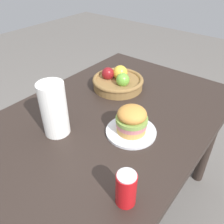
# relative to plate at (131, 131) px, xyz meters

# --- Properties ---
(ground_plane) EXTENTS (8.00, 8.00, 0.00)m
(ground_plane) POSITION_rel_plate_xyz_m (0.01, 0.16, -0.76)
(ground_plane) COLOR slate
(dining_table) EXTENTS (1.40, 0.90, 0.75)m
(dining_table) POSITION_rel_plate_xyz_m (0.01, 0.16, -0.11)
(dining_table) COLOR #2D231E
(dining_table) RESTS_ON ground_plane
(plate) EXTENTS (0.22, 0.22, 0.01)m
(plate) POSITION_rel_plate_xyz_m (0.00, 0.00, 0.00)
(plate) COLOR white
(plate) RESTS_ON dining_table
(sandwich) EXTENTS (0.14, 0.14, 0.12)m
(sandwich) POSITION_rel_plate_xyz_m (-0.00, 0.00, 0.07)
(sandwich) COLOR tan
(sandwich) RESTS_ON plate
(soda_can) EXTENTS (0.07, 0.07, 0.13)m
(soda_can) POSITION_rel_plate_xyz_m (-0.29, -0.18, 0.06)
(soda_can) COLOR red
(soda_can) RESTS_ON dining_table
(fruit_basket) EXTENTS (0.29, 0.29, 0.12)m
(fruit_basket) POSITION_rel_plate_xyz_m (0.28, 0.29, 0.04)
(fruit_basket) COLOR olive
(fruit_basket) RESTS_ON dining_table
(paper_towel_roll) EXTENTS (0.11, 0.11, 0.24)m
(paper_towel_roll) POSITION_rel_plate_xyz_m (-0.20, 0.26, 0.11)
(paper_towel_roll) COLOR white
(paper_towel_roll) RESTS_ON dining_table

